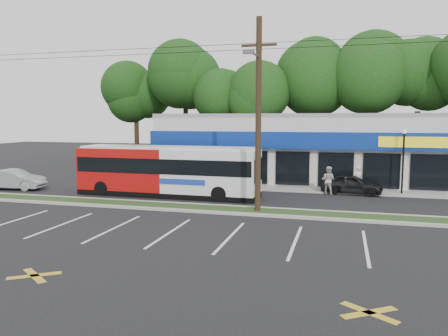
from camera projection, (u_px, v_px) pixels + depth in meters
ground at (197, 213)px, 22.76m from camera, size 120.00×120.00×0.00m
grass_strip at (203, 208)px, 23.71m from camera, size 40.00×1.60×0.12m
curb_south at (198, 211)px, 22.89m from camera, size 40.00×0.25×0.14m
curb_north at (208, 205)px, 24.52m from camera, size 40.00×0.25×0.14m
sidewalk at (308, 190)px, 30.07m from camera, size 32.00×2.20×0.10m
strip_mall at (321, 146)px, 36.28m from camera, size 25.00×12.55×5.30m
utility_pole at (255, 109)px, 22.30m from camera, size 50.00×2.77×10.00m
lamp_post at (403, 154)px, 28.01m from camera, size 0.30×0.30×4.25m
tree_line at (313, 85)px, 45.69m from camera, size 46.76×6.76×11.83m
metrobus at (168, 170)px, 27.80m from camera, size 11.83×2.66×3.17m
car_dark at (352, 184)px, 28.52m from camera, size 4.03×1.95×1.33m
car_silver at (14, 179)px, 30.45m from camera, size 4.38×1.96×1.40m
pedestrian_a at (358, 180)px, 28.65m from camera, size 0.80×0.70×1.83m
pedestrian_b at (328, 180)px, 28.50m from camera, size 1.07×0.95×1.83m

